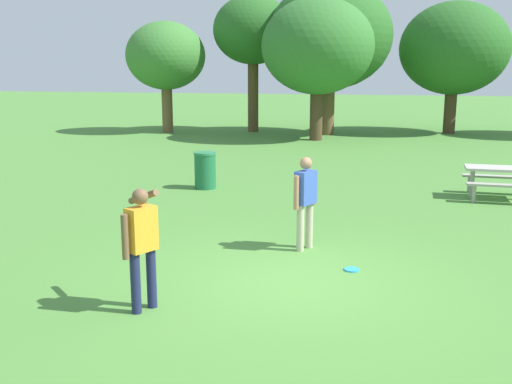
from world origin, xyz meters
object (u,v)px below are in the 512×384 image
person_catcher (305,197)px  picnic_table_near (502,176)px  tree_slender_mid (330,36)px  frisbee (352,270)px  tree_tall_left (166,56)px  person_thrower (141,240)px  tree_back_left (454,49)px  tree_far_right (318,47)px  tree_broad_center (253,31)px  trash_can_beside_table (205,170)px

person_catcher → picnic_table_near: (4.14, 5.02, -0.38)m
person_catcher → tree_slender_mid: bearing=93.9°
frisbee → tree_tall_left: tree_tall_left is taller
person_thrower → frisbee: size_ratio=6.77×
person_catcher → tree_back_left: tree_back_left is taller
person_thrower → tree_far_right: (0.22, 18.79, 3.00)m
person_catcher → tree_far_right: tree_far_right is taller
person_thrower → tree_tall_left: tree_tall_left is taller
tree_broad_center → picnic_table_near: bearing=-56.1°
person_thrower → picnic_table_near: 10.01m
tree_broad_center → tree_back_left: 9.46m
tree_broad_center → tree_back_left: (9.35, 1.18, -0.84)m
trash_can_beside_table → tree_broad_center: bearing=97.0°
tree_broad_center → tree_far_right: 4.47m
picnic_table_near → tree_far_right: (-5.66, 10.70, 3.40)m
trash_can_beside_table → tree_tall_left: bearing=114.3°
picnic_table_near → frisbee: bearing=-118.7°
tree_broad_center → person_catcher: bearing=-75.1°
tree_back_left → trash_can_beside_table: bearing=-117.1°
person_catcher → trash_can_beside_table: size_ratio=1.71×
person_thrower → tree_tall_left: 21.68m
frisbee → trash_can_beside_table: 7.03m
person_catcher → tree_broad_center: size_ratio=0.25×
frisbee → trash_can_beside_table: (-4.11, 5.68, 0.47)m
person_thrower → picnic_table_near: size_ratio=0.93×
tree_far_right → trash_can_beside_table: bearing=-98.9°
person_thrower → person_catcher: size_ratio=1.00×
trash_can_beside_table → tree_tall_left: 14.06m
frisbee → tree_far_right: 17.30m
tree_slender_mid → trash_can_beside_table: bearing=-98.7°
tree_tall_left → trash_can_beside_table: bearing=-65.7°
person_catcher → tree_back_left: (4.43, 19.69, 3.01)m
tree_far_right → tree_slender_mid: tree_slender_mid is taller
frisbee → picnic_table_near: bearing=61.3°
person_catcher → tree_slender_mid: (-1.22, 17.95, 3.54)m
frisbee → tree_slender_mid: 19.53m
frisbee → tree_tall_left: 20.94m
frisbee → trash_can_beside_table: trash_can_beside_table is taller
person_thrower → tree_slender_mid: (0.52, 21.02, 3.52)m
person_thrower → frisbee: 3.50m
tree_slender_mid → tree_far_right: bearing=-97.8°
person_thrower → tree_back_left: bearing=74.8°
tree_slender_mid → frisbee: bearing=-83.7°
trash_can_beside_table → picnic_table_near: bearing=2.2°
frisbee → tree_back_left: (3.55, 20.63, 3.93)m
picnic_table_near → trash_can_beside_table: (-7.37, -0.28, -0.08)m
tree_slender_mid → tree_back_left: tree_slender_mid is taller
person_catcher → frisbee: person_catcher is taller
trash_can_beside_table → tree_broad_center: tree_broad_center is taller
tree_far_right → tree_back_left: (5.95, 3.96, -0.01)m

